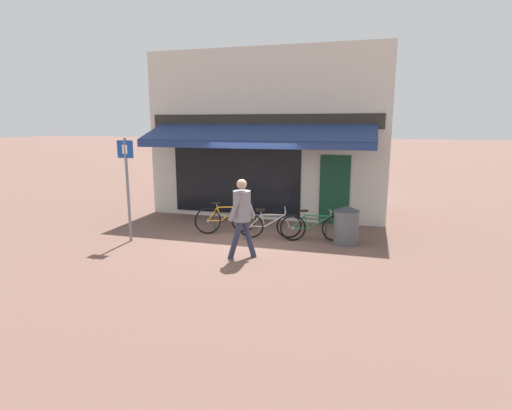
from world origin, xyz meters
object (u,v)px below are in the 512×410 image
pedestrian_adult (242,211)px  litter_bin (346,225)px  bicycle_orange (226,219)px  parking_sign (127,179)px  bicycle_green (314,227)px  bicycle_silver (270,225)px

pedestrian_adult → litter_bin: pedestrian_adult is taller
bicycle_orange → parking_sign: (-2.12, -1.45, 1.23)m
bicycle_green → litter_bin: bearing=-16.4°
bicycle_orange → parking_sign: size_ratio=0.60×
bicycle_silver → litter_bin: bearing=-13.4°
bicycle_orange → bicycle_green: size_ratio=0.92×
bicycle_green → parking_sign: bearing=-176.8°
bicycle_silver → pedestrian_adult: bearing=-112.5°
bicycle_green → pedestrian_adult: (-1.38, -1.80, 0.74)m
litter_bin → bicycle_orange: bearing=176.6°
pedestrian_adult → litter_bin: (2.21, 1.75, -0.61)m
bicycle_silver → litter_bin: size_ratio=1.68×
bicycle_green → pedestrian_adult: size_ratio=0.96×
bicycle_orange → bicycle_silver: bicycle_orange is taller
bicycle_green → parking_sign: (-4.60, -1.31, 1.25)m
pedestrian_adult → bicycle_green: bearing=50.2°
bicycle_silver → pedestrian_adult: pedestrian_adult is taller
bicycle_orange → litter_bin: (3.32, -0.20, 0.11)m
litter_bin → parking_sign: 5.69m
litter_bin → pedestrian_adult: bearing=-141.7°
pedestrian_adult → bicycle_silver: bearing=79.9°
litter_bin → parking_sign: bearing=-167.0°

